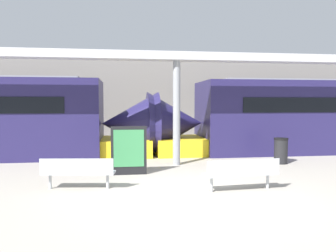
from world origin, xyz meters
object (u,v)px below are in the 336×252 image
(bench_near, at_px, (242,172))
(bench_far, at_px, (78,171))
(support_column_near, at_px, (177,113))
(trash_bin, at_px, (281,151))
(poster_board, at_px, (129,150))

(bench_near, relative_size, bench_far, 1.03)
(bench_far, height_order, support_column_near, support_column_near)
(support_column_near, bearing_deg, bench_near, -74.35)
(trash_bin, height_order, support_column_near, support_column_near)
(bench_near, relative_size, support_column_near, 0.52)
(support_column_near, bearing_deg, bench_far, -135.34)
(bench_far, bearing_deg, support_column_near, 51.95)
(bench_far, bearing_deg, trash_bin, 28.95)
(poster_board, bearing_deg, trash_bin, 11.73)
(trash_bin, bearing_deg, support_column_near, 175.83)
(bench_near, relative_size, trash_bin, 2.07)
(bench_near, bearing_deg, poster_board, 135.75)
(bench_far, height_order, poster_board, poster_board)
(poster_board, relative_size, support_column_near, 0.41)
(bench_near, distance_m, trash_bin, 4.33)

